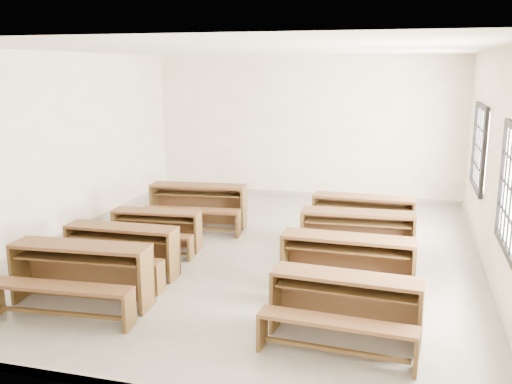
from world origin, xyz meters
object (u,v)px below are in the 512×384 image
(desk_set_5, at_px, (347,262))
(desk_set_7, at_px, (363,215))
(desk_set_0, at_px, (79,271))
(desk_set_6, at_px, (357,233))
(desk_set_1, at_px, (120,248))
(desk_set_3, at_px, (198,203))
(desk_set_4, at_px, (345,303))
(desk_set_2, at_px, (156,227))

(desk_set_5, bearing_deg, desk_set_7, 91.21)
(desk_set_0, distance_m, desk_set_6, 4.12)
(desk_set_1, bearing_deg, desk_set_3, 85.80)
(desk_set_3, relative_size, desk_set_5, 1.06)
(desk_set_0, bearing_deg, desk_set_4, -4.99)
(desk_set_1, distance_m, desk_set_6, 3.55)
(desk_set_4, bearing_deg, desk_set_6, 96.63)
(desk_set_1, xyz_separation_m, desk_set_2, (-0.04, 1.25, -0.05))
(desk_set_2, distance_m, desk_set_5, 3.41)
(desk_set_1, distance_m, desk_set_4, 3.51)
(desk_set_3, xyz_separation_m, desk_set_7, (3.05, -0.08, -0.01))
(desk_set_1, relative_size, desk_set_3, 0.88)
(desk_set_4, xyz_separation_m, desk_set_5, (-0.13, 1.30, 0.03))
(desk_set_1, height_order, desk_set_5, desk_set_5)
(desk_set_6, xyz_separation_m, desk_set_7, (-0.00, 1.09, 0.00))
(desk_set_7, bearing_deg, desk_set_1, -138.19)
(desk_set_1, xyz_separation_m, desk_set_6, (3.19, 1.55, 0.03))
(desk_set_3, relative_size, desk_set_7, 1.06)
(desk_set_5, distance_m, desk_set_6, 1.38)
(desk_set_3, distance_m, desk_set_5, 3.98)
(desk_set_2, bearing_deg, desk_set_0, -93.68)
(desk_set_2, xyz_separation_m, desk_set_3, (0.17, 1.46, 0.09))
(desk_set_7, bearing_deg, desk_set_0, -128.17)
(desk_set_2, relative_size, desk_set_3, 0.81)
(desk_set_6, bearing_deg, desk_set_3, 156.03)
(desk_set_2, xyz_separation_m, desk_set_6, (3.23, 0.30, 0.07))
(desk_set_0, height_order, desk_set_1, desk_set_0)
(desk_set_1, height_order, desk_set_6, desk_set_6)
(desk_set_0, distance_m, desk_set_1, 1.08)
(desk_set_3, relative_size, desk_set_4, 1.10)
(desk_set_0, relative_size, desk_set_1, 1.11)
(desk_set_4, distance_m, desk_set_6, 2.68)
(desk_set_5, bearing_deg, desk_set_4, -83.53)
(desk_set_0, xyz_separation_m, desk_set_4, (3.29, -0.05, -0.03))
(desk_set_7, bearing_deg, desk_set_5, -87.59)
(desk_set_2, xyz_separation_m, desk_set_5, (3.23, -1.08, 0.08))
(desk_set_0, bearing_deg, desk_set_7, 45.51)
(desk_set_0, bearing_deg, desk_set_1, 87.18)
(desk_set_4, distance_m, desk_set_5, 1.31)
(desk_set_4, relative_size, desk_set_5, 0.96)
(desk_set_1, bearing_deg, desk_set_5, 1.61)
(desk_set_5, xyz_separation_m, desk_set_7, (-0.01, 2.47, -0.00))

